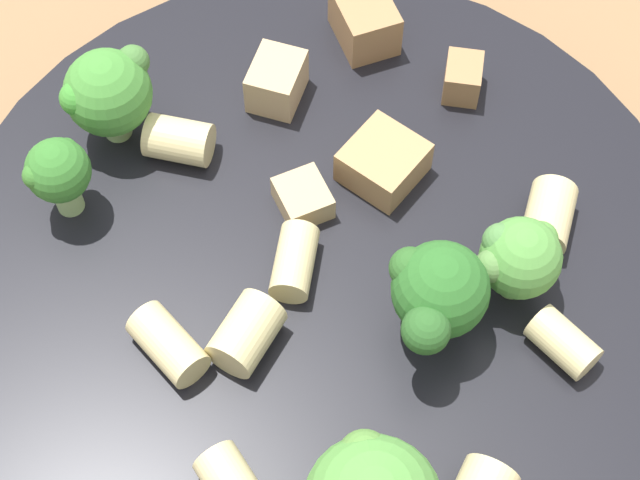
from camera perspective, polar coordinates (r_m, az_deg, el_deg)
ground_plane at (r=0.40m, az=0.00°, el=-3.53°), size 2.00×2.00×0.00m
pasta_bowl at (r=0.38m, az=0.00°, el=-2.00°), size 0.26×0.26×0.04m
broccoli_floret_0 at (r=0.39m, az=-11.25°, el=7.72°), size 0.03×0.04×0.04m
broccoli_floret_1 at (r=0.35m, az=10.55°, el=-0.89°), size 0.03×0.03×0.03m
broccoli_floret_2 at (r=0.37m, az=-13.80°, el=3.52°), size 0.02×0.02×0.03m
broccoli_floret_4 at (r=0.34m, az=6.31°, el=-2.80°), size 0.03×0.03×0.04m
rigatoni_0 at (r=0.35m, az=-3.95°, el=-5.00°), size 0.03×0.03×0.02m
rigatoni_1 at (r=0.36m, az=-1.11°, el=-1.46°), size 0.03×0.03×0.01m
rigatoni_2 at (r=0.36m, az=12.85°, el=-5.35°), size 0.02×0.02×0.01m
rigatoni_3 at (r=0.35m, az=-7.93°, el=-5.76°), size 0.03×0.02×0.01m
rigatoni_5 at (r=0.38m, az=12.10°, el=1.25°), size 0.03×0.03×0.02m
rigatoni_7 at (r=0.39m, az=-7.54°, el=5.30°), size 0.03×0.03×0.02m
chicken_chunk_0 at (r=0.42m, az=2.40°, el=11.60°), size 0.03×0.03×0.02m
chicken_chunk_1 at (r=0.41m, az=7.62°, el=8.56°), size 0.02×0.02×0.01m
chicken_chunk_2 at (r=0.40m, az=-2.33°, el=8.46°), size 0.03×0.03×0.02m
chicken_chunk_3 at (r=0.38m, az=3.40°, el=4.17°), size 0.03×0.03×0.01m
chicken_chunk_4 at (r=0.37m, az=-0.92°, el=2.25°), size 0.02×0.02×0.01m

